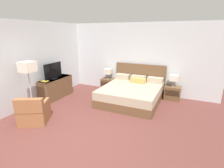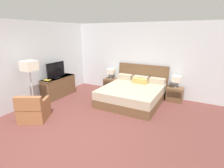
% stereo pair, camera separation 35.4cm
% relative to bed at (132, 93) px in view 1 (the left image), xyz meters
% --- Properties ---
extents(ground_plane, '(11.31, 11.31, 0.00)m').
position_rel_bed_xyz_m(ground_plane, '(-0.33, -2.75, -0.30)').
color(ground_plane, brown).
extents(wall_back, '(6.31, 0.06, 2.68)m').
position_rel_bed_xyz_m(wall_back, '(-0.33, 1.05, 1.04)').
color(wall_back, silver).
rests_on(wall_back, ground).
extents(wall_left, '(0.06, 5.57, 2.68)m').
position_rel_bed_xyz_m(wall_left, '(-2.92, -1.16, 1.04)').
color(wall_left, silver).
rests_on(wall_left, ground).
extents(bed, '(1.95, 2.10, 1.16)m').
position_rel_bed_xyz_m(bed, '(0.00, 0.00, 0.00)').
color(bed, brown).
rests_on(bed, ground).
extents(nightstand_left, '(0.54, 0.41, 0.49)m').
position_rel_bed_xyz_m(nightstand_left, '(-1.27, 0.76, -0.06)').
color(nightstand_left, brown).
rests_on(nightstand_left, ground).
extents(nightstand_right, '(0.54, 0.41, 0.49)m').
position_rel_bed_xyz_m(nightstand_right, '(1.27, 0.76, -0.06)').
color(nightstand_right, brown).
rests_on(nightstand_right, ground).
extents(table_lamp_left, '(0.28, 0.28, 0.41)m').
position_rel_bed_xyz_m(table_lamp_left, '(-1.27, 0.76, 0.49)').
color(table_lamp_left, '#B7B7BC').
rests_on(table_lamp_left, nightstand_left).
extents(table_lamp_right, '(0.28, 0.28, 0.41)m').
position_rel_bed_xyz_m(table_lamp_right, '(1.27, 0.76, 0.49)').
color(table_lamp_right, '#B7B7BC').
rests_on(table_lamp_right, nightstand_right).
extents(dresser, '(0.46, 1.38, 0.73)m').
position_rel_bed_xyz_m(dresser, '(-2.64, -0.81, 0.07)').
color(dresser, brown).
rests_on(dresser, ground).
extents(tv, '(0.18, 0.81, 0.56)m').
position_rel_bed_xyz_m(tv, '(-2.63, -0.88, 0.70)').
color(tv, black).
rests_on(tv, dresser).
extents(book_red_cover, '(0.23, 0.17, 0.03)m').
position_rel_bed_xyz_m(book_red_cover, '(-2.64, -1.30, 0.44)').
color(book_red_cover, gold).
rests_on(book_red_cover, dresser).
extents(armchair_by_window, '(0.93, 0.93, 0.76)m').
position_rel_bed_xyz_m(armchair_by_window, '(-1.88, -2.52, -0.02)').
color(armchair_by_window, '#935B38').
rests_on(armchair_by_window, ground).
extents(floor_lamp, '(0.37, 0.37, 1.54)m').
position_rel_bed_xyz_m(floor_lamp, '(-2.41, -2.09, 1.01)').
color(floor_lamp, '#B7B7BC').
rests_on(floor_lamp, ground).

